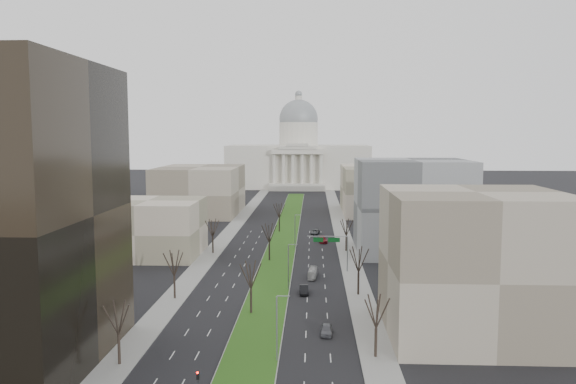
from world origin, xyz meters
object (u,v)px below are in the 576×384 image
(car_red, at_px, (323,240))
(box_van, at_px, (313,273))
(car_grey_near, at_px, (327,330))
(car_grey_far, at_px, (315,232))
(car_black, at_px, (304,289))

(car_red, height_order, box_van, box_van)
(car_grey_near, bearing_deg, car_red, 93.07)
(car_grey_far, bearing_deg, box_van, -81.06)
(car_grey_near, bearing_deg, car_black, 103.51)
(car_grey_near, distance_m, box_van, 34.29)
(car_grey_near, distance_m, car_grey_far, 86.25)
(car_black, height_order, car_red, car_black)
(car_red, bearing_deg, car_grey_near, -96.62)
(box_van, bearing_deg, car_grey_far, 93.15)
(car_grey_near, relative_size, car_grey_far, 0.86)
(car_grey_near, relative_size, car_red, 0.82)
(car_black, bearing_deg, car_grey_near, -82.21)
(car_grey_far, bearing_deg, car_grey_near, -79.29)
(car_grey_near, xyz_separation_m, box_van, (-2.17, 34.22, 0.21))
(car_red, relative_size, box_van, 0.78)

